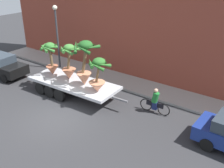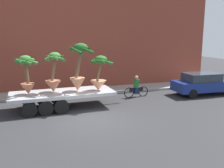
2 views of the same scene
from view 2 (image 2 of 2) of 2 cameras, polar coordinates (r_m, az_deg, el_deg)
ground_plane at (r=12.64m, az=-4.83°, el=-8.37°), size 60.00×60.00×0.00m
sidewalk at (r=18.39m, az=-9.10°, el=-1.93°), size 24.00×2.20×0.15m
building_facade at (r=19.59m, az=-10.29°, el=11.92°), size 24.00×1.20×9.02m
flatbed_trailer at (r=14.64m, az=-12.43°, el=-2.72°), size 7.02×2.50×0.98m
potted_palm_rear at (r=14.37m, az=-19.29°, el=2.17°), size 1.34×1.31×2.19m
potted_palm_middle at (r=14.56m, az=-13.39°, el=2.33°), size 1.26×1.31×2.32m
potted_palm_front at (r=14.54m, az=-7.68°, el=3.86°), size 1.55×1.57×2.83m
potted_palm_extra at (r=14.62m, az=-2.95°, el=2.33°), size 1.39×1.37×2.10m
cyclist at (r=17.10m, az=5.69°, el=-0.82°), size 1.84×0.36×1.54m
parked_car at (r=18.86m, az=20.49°, el=0.15°), size 4.51×1.95×1.58m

